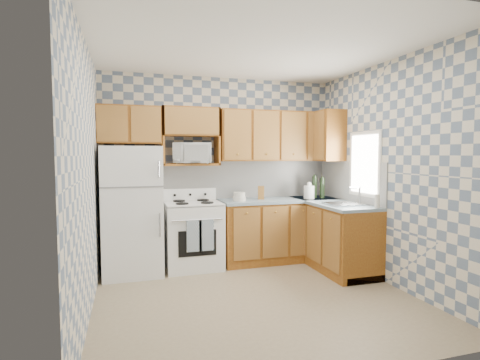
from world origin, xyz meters
name	(u,v)px	position (x,y,z in m)	size (l,w,h in m)	color
floor	(255,297)	(0.00, 0.00, 0.00)	(3.40, 3.40, 0.00)	#7D6A50
back_wall	(220,170)	(0.00, 1.60, 1.35)	(3.40, 0.02, 2.70)	slate
right_wall	(388,173)	(1.70, 0.00, 1.35)	(0.02, 3.20, 2.70)	slate
backsplash_back	(246,179)	(0.40, 1.59, 1.20)	(2.60, 0.01, 0.56)	silver
backsplash_right	(350,181)	(1.69, 0.80, 1.20)	(0.01, 1.60, 0.56)	silver
refrigerator	(132,211)	(-1.27, 1.25, 0.84)	(0.75, 0.70, 1.68)	white
stove_body	(193,236)	(-0.47, 1.28, 0.45)	(0.76, 0.65, 0.90)	white
cooktop	(193,203)	(-0.47, 1.28, 0.91)	(0.76, 0.65, 0.03)	silver
backguard	(190,194)	(-0.47, 1.55, 1.00)	(0.76, 0.08, 0.17)	white
dish_towel_left	(194,236)	(-0.51, 0.93, 0.52)	(0.19, 0.03, 0.41)	navy
dish_towel_right	(206,235)	(-0.35, 0.93, 0.52)	(0.19, 0.03, 0.41)	navy
base_cabinets_back	(279,231)	(0.82, 1.30, 0.44)	(1.75, 0.60, 0.88)	#6C3111
base_cabinets_right	(331,235)	(1.40, 0.80, 0.44)	(0.60, 1.60, 0.88)	#6C3111
countertop_back	(279,200)	(0.82, 1.30, 0.90)	(1.77, 0.63, 0.04)	slate
countertop_right	(331,203)	(1.40, 0.80, 0.90)	(0.63, 1.60, 0.04)	slate
upper_cabinets_back	(276,136)	(0.82, 1.44, 1.85)	(1.75, 0.33, 0.74)	#6C3111
upper_cabinets_fridge	(129,125)	(-1.29, 1.44, 1.97)	(0.82, 0.33, 0.50)	#6C3111
upper_cabinets_right	(325,136)	(1.53, 1.25, 1.85)	(0.33, 0.70, 0.74)	#6C3111
microwave_shelf	(191,164)	(-0.47, 1.44, 1.44)	(0.80, 0.33, 0.03)	#6C3111
microwave	(192,153)	(-0.45, 1.40, 1.59)	(0.52, 0.35, 0.29)	white
sink	(345,204)	(1.40, 0.45, 0.93)	(0.48, 0.40, 0.03)	#B7B7BC
window	(365,164)	(1.69, 0.45, 1.45)	(0.02, 0.66, 0.86)	white
bottle_0	(314,187)	(1.38, 1.26, 1.08)	(0.07, 0.07, 0.33)	black
bottle_1	(322,188)	(1.48, 1.20, 1.07)	(0.07, 0.07, 0.30)	black
bottle_2	(322,188)	(1.53, 1.30, 1.06)	(0.07, 0.07, 0.28)	#53350E
knife_block	(261,193)	(0.54, 1.31, 1.02)	(0.09, 0.09, 0.20)	brown
electric_kettle	(309,192)	(1.24, 1.16, 1.02)	(0.15, 0.15, 0.19)	white
food_containers	(239,197)	(0.18, 1.22, 0.98)	(0.18, 0.18, 0.12)	beige
soap_bottle	(377,201)	(1.59, 0.05, 1.01)	(0.06, 0.06, 0.17)	beige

